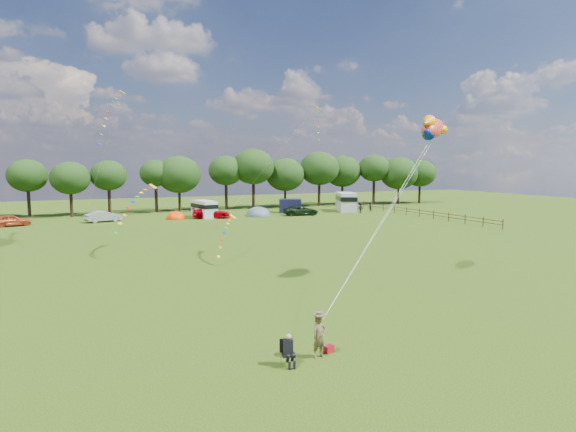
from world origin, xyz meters
name	(u,v)px	position (x,y,z in m)	size (l,w,h in m)	color
ground_plane	(345,300)	(0.00, 0.00, 0.00)	(180.00, 180.00, 0.00)	black
tree_line	(202,172)	(5.30, 54.99, 6.35)	(102.98, 10.98, 10.27)	black
fence	(413,211)	(32.00, 34.50, 0.70)	(0.12, 33.12, 1.20)	#472D19
car_a	(11,220)	(-21.16, 44.71, 0.75)	(1.76, 4.47, 1.49)	#AC3F1D
car_b	(103,216)	(-10.48, 45.04, 0.75)	(1.59, 4.27, 1.51)	gray
car_c	(211,213)	(3.74, 43.41, 0.77)	(2.17, 5.16, 1.55)	#BB000A
car_d	(301,210)	(17.15, 41.96, 0.72)	(2.39, 5.28, 1.44)	black
campervan_c	(204,208)	(3.09, 44.75, 1.31)	(2.93, 5.26, 2.44)	silver
campervan_d	(346,201)	(26.66, 44.84, 1.62)	(4.65, 6.66, 3.01)	#B8B9BA
tent_orange	(176,219)	(-1.00, 44.69, 0.02)	(2.68, 2.93, 2.10)	#EE3400
tent_greyblue	(258,216)	(10.89, 43.50, 0.02)	(3.69, 4.05, 2.75)	#475665
awning_navy	(290,206)	(17.32, 46.32, 1.07)	(3.42, 2.78, 2.14)	black
kite_flyer	(319,337)	(-5.09, -6.59, 0.86)	(0.63, 0.41, 1.72)	brown
camp_chair	(288,346)	(-6.55, -6.80, 0.75)	(0.64, 0.65, 1.26)	#99999E
kite_bag	(329,349)	(-4.48, -6.28, 0.14)	(0.39, 0.26, 0.28)	#A80E1C
fish_kite	(432,128)	(7.62, 2.19, 9.97)	(3.60, 3.01, 2.01)	red
streamer_kite_a	(113,108)	(-10.00, 27.69, 13.14)	(3.33, 5.71, 5.80)	gold
streamer_kite_b	(138,200)	(-8.76, 20.21, 4.56)	(4.29, 4.79, 3.83)	yellow
streamer_kite_c	(227,228)	(-2.44, 14.80, 2.43)	(3.10, 4.99, 2.80)	#FFFD00
walker_a	(370,207)	(29.80, 42.63, 0.74)	(0.72, 0.44, 1.48)	black
walker_b	(360,208)	(26.88, 40.87, 0.87)	(1.12, 0.52, 1.73)	black
streamer_kite_d	(317,116)	(11.11, 25.14, 12.94)	(2.61, 5.05, 4.27)	#F2E809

